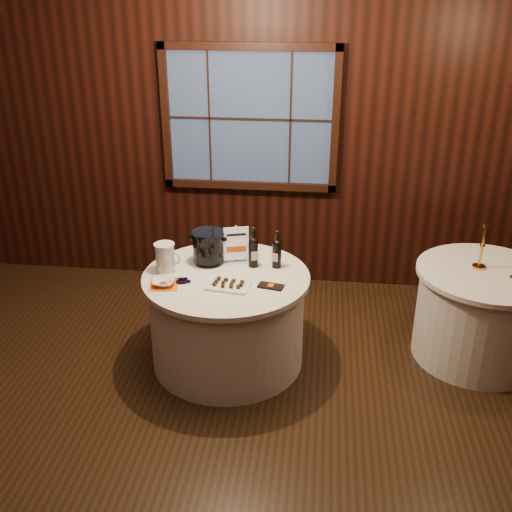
# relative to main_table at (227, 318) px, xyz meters

# --- Properties ---
(ground) EXTENTS (6.00, 6.00, 0.00)m
(ground) POSITION_rel_main_table_xyz_m (0.00, -1.00, -0.39)
(ground) COLOR black
(ground) RESTS_ON ground
(back_wall) EXTENTS (6.00, 0.10, 3.00)m
(back_wall) POSITION_rel_main_table_xyz_m (0.00, 1.48, 1.16)
(back_wall) COLOR black
(back_wall) RESTS_ON ground
(main_table) EXTENTS (1.28, 1.28, 0.77)m
(main_table) POSITION_rel_main_table_xyz_m (0.00, 0.00, 0.00)
(main_table) COLOR silver
(main_table) RESTS_ON ground
(side_table) EXTENTS (1.08, 1.08, 0.77)m
(side_table) POSITION_rel_main_table_xyz_m (2.00, 0.30, 0.00)
(side_table) COLOR silver
(side_table) RESTS_ON ground
(sign_stand) EXTENTS (0.19, 0.13, 0.31)m
(sign_stand) POSITION_rel_main_table_xyz_m (0.04, 0.23, 0.49)
(sign_stand) COLOR silver
(sign_stand) RESTS_ON main_table
(port_bottle_left) EXTENTS (0.08, 0.09, 0.32)m
(port_bottle_left) POSITION_rel_main_table_xyz_m (0.19, 0.18, 0.52)
(port_bottle_left) COLOR black
(port_bottle_left) RESTS_ON main_table
(port_bottle_right) EXTENTS (0.07, 0.08, 0.30)m
(port_bottle_right) POSITION_rel_main_table_xyz_m (0.37, 0.19, 0.51)
(port_bottle_right) COLOR black
(port_bottle_right) RESTS_ON main_table
(ice_bucket) EXTENTS (0.26, 0.26, 0.27)m
(ice_bucket) POSITION_rel_main_table_xyz_m (-0.17, 0.20, 0.52)
(ice_bucket) COLOR black
(ice_bucket) RESTS_ON main_table
(chocolate_plate) EXTENTS (0.34, 0.25, 0.04)m
(chocolate_plate) POSITION_rel_main_table_xyz_m (0.05, -0.19, 0.40)
(chocolate_plate) COLOR white
(chocolate_plate) RESTS_ON main_table
(chocolate_box) EXTENTS (0.20, 0.13, 0.02)m
(chocolate_box) POSITION_rel_main_table_xyz_m (0.36, -0.15, 0.39)
(chocolate_box) COLOR black
(chocolate_box) RESTS_ON main_table
(grape_bunch) EXTENTS (0.17, 0.07, 0.04)m
(grape_bunch) POSITION_rel_main_table_xyz_m (-0.30, -0.17, 0.40)
(grape_bunch) COLOR black
(grape_bunch) RESTS_ON main_table
(glass_pitcher) EXTENTS (0.21, 0.16, 0.23)m
(glass_pitcher) POSITION_rel_main_table_xyz_m (-0.47, 0.02, 0.50)
(glass_pitcher) COLOR silver
(glass_pitcher) RESTS_ON main_table
(orange_napkin) EXTENTS (0.24, 0.24, 0.00)m
(orange_napkin) POSITION_rel_main_table_xyz_m (-0.43, -0.22, 0.38)
(orange_napkin) COLOR #E05D12
(orange_napkin) RESTS_ON main_table
(cracker_bowl) EXTENTS (0.18, 0.18, 0.04)m
(cracker_bowl) POSITION_rel_main_table_xyz_m (-0.43, -0.22, 0.41)
(cracker_bowl) COLOR white
(cracker_bowl) RESTS_ON orange_napkin
(brass_candlestick) EXTENTS (0.10, 0.10, 0.37)m
(brass_candlestick) POSITION_rel_main_table_xyz_m (1.94, 0.35, 0.52)
(brass_candlestick) COLOR #C9893F
(brass_candlestick) RESTS_ON side_table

